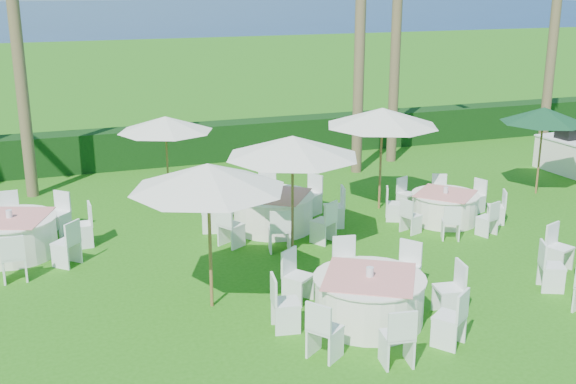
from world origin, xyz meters
The scene contains 15 objects.
ground centered at (0.00, 0.00, 0.00)m, with size 120.00×120.00×0.00m, color #216311.
hedge centered at (0.00, 12.00, 0.60)m, with size 34.00×1.00×1.20m, color black.
ocean centered at (0.00, 102.00, 0.00)m, with size 260.00×260.00×0.00m, color #071F4D.
banquet_table_b centered at (-0.24, -0.28, 0.45)m, with size 3.44×3.44×1.03m.
banquet_table_d centered at (-6.15, 5.18, 0.45)m, with size 3.41×3.41×1.02m.
banquet_table_e centered at (-0.27, 4.88, 0.45)m, with size 3.42×3.42×1.03m.
banquet_table_f centered at (3.87, 3.97, 0.38)m, with size 2.83×2.83×0.88m.
umbrella_a centered at (-2.68, 1.25, 2.47)m, with size 2.81×2.81×2.71m.
umbrella_b centered at (-0.35, 3.34, 2.37)m, with size 2.90×2.90×2.60m.
umbrella_c centered at (-2.22, 7.98, 2.10)m, with size 2.53×2.53×2.30m.
umbrella_d centered at (2.82, 5.45, 2.42)m, with size 2.91×2.91×2.65m.
umbrella_green centered at (7.57, 5.21, 2.21)m, with size 2.32×2.32×2.42m.
palm_b centered at (-5.68, 9.68, 4.63)m, with size 4.30×4.34×8.36m.
palm_d centered at (5.47, 9.89, 4.59)m, with size 4.23×4.38×8.28m.
palm_e centered at (10.61, 8.85, 4.81)m, with size 4.39×4.21×8.71m.
Camera 1 is at (-5.42, -10.63, 5.84)m, focal length 45.00 mm.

